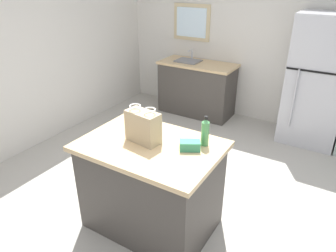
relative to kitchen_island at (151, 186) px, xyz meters
name	(u,v)px	position (x,y,z in m)	size (l,w,h in m)	color
ground	(182,205)	(0.12, 0.38, -0.46)	(6.45, 6.45, 0.00)	#ADA89E
back_wall	(266,43)	(0.10, 3.07, 0.81)	(5.02, 0.13, 2.53)	silver
left_wall	(13,59)	(-2.39, 0.38, 0.81)	(0.10, 5.37, 2.53)	silver
kitchen_island	(151,186)	(0.00, 0.00, 0.00)	(1.24, 0.87, 0.91)	#423D38
refrigerator	(318,82)	(0.98, 2.67, 0.45)	(0.78, 0.69, 1.82)	#B7B7BC
sink_counter	(196,88)	(-0.89, 2.71, 0.01)	(1.29, 0.60, 1.09)	#423D38
shopping_bag	(143,127)	(-0.08, 0.01, 0.60)	(0.33, 0.19, 0.33)	tan
small_box	(190,145)	(0.34, 0.10, 0.49)	(0.17, 0.10, 0.08)	#388E66
bottle	(205,132)	(0.41, 0.24, 0.58)	(0.07, 0.07, 0.27)	#4C9956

